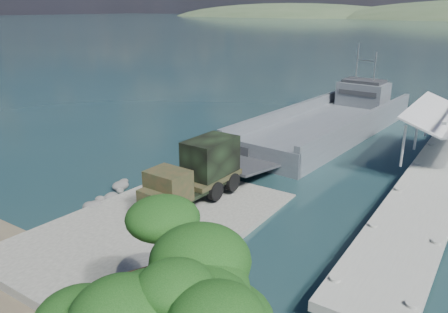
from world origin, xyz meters
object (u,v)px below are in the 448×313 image
Objects in this scene: military_truck at (197,172)px; overhang_tree at (180,277)px; landing_craft at (327,127)px; soldier at (150,197)px; pier at (446,154)px.

military_truck is 16.45m from overhang_tree.
soldier is (-2.22, -24.76, 0.66)m from landing_craft.
soldier is at bearing -109.97° from military_truck.
soldier is at bearing -90.27° from landing_craft.
military_truck is 4.42× the size of soldier.
overhang_tree is (10.66, -10.03, 3.89)m from soldier.
landing_craft reaches higher than pier.
pier is 1.36× the size of landing_craft.
soldier is (-14.26, -18.94, -0.16)m from pier.
military_truck reaches higher than soldier.
overhang_tree is at bearing -71.50° from landing_craft.
pier reaches higher than soldier.
soldier is at bearing -126.98° from pier.
pier is at bearing 53.04° from military_truck.
pier is 29.43m from overhang_tree.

